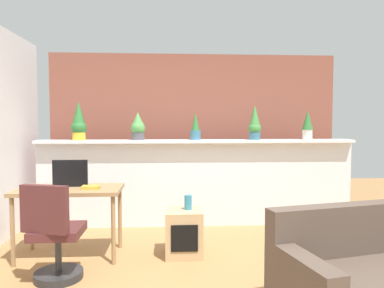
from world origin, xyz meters
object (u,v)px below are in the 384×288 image
object	(u,v)px
potted_plant_1	(138,127)
office_chair	(54,240)
potted_plant_0	(79,122)
potted_plant_4	(307,124)
couch	(379,279)
potted_plant_3	(255,124)
side_cube_shelf	(184,233)
desk	(70,196)
tv_monitor	(70,173)
book_on_desk	(91,187)
potted_plant_2	(195,128)
vase_on_shelf	(188,202)

from	to	relation	value
potted_plant_1	office_chair	size ratio (longest dim) A/B	0.42
potted_plant_0	potted_plant_4	distance (m)	3.18
potted_plant_1	couch	distance (m)	3.38
potted_plant_0	potted_plant_3	distance (m)	2.42
potted_plant_4	potted_plant_0	bearing A→B (deg)	179.68
potted_plant_4	side_cube_shelf	distance (m)	2.42
potted_plant_1	desk	world-z (taller)	potted_plant_1
tv_monitor	book_on_desk	distance (m)	0.33
potted_plant_2	potted_plant_4	bearing A→B (deg)	-0.69
potted_plant_0	tv_monitor	distance (m)	1.17
book_on_desk	vase_on_shelf	bearing A→B (deg)	3.41
potted_plant_4	tv_monitor	world-z (taller)	potted_plant_4
potted_plant_1	book_on_desk	distance (m)	1.40
potted_plant_0	side_cube_shelf	xyz separation A→B (m)	(1.38, -1.14, -1.20)
potted_plant_1	desk	bearing A→B (deg)	-120.08
potted_plant_2	side_cube_shelf	bearing A→B (deg)	-100.45
side_cube_shelf	book_on_desk	bearing A→B (deg)	-177.73
tv_monitor	book_on_desk	bearing A→B (deg)	-32.13
tv_monitor	potted_plant_0	bearing A→B (deg)	98.17
book_on_desk	desk	bearing A→B (deg)	162.04
vase_on_shelf	potted_plant_0	bearing A→B (deg)	142.03
potted_plant_0	potted_plant_1	world-z (taller)	potted_plant_0
desk	couch	distance (m)	3.00
tv_monitor	desk	bearing A→B (deg)	-83.48
desk	tv_monitor	distance (m)	0.25
tv_monitor	book_on_desk	size ratio (longest dim) A/B	2.02
potted_plant_4	tv_monitor	bearing A→B (deg)	-161.72
potted_plant_3	office_chair	distance (m)	2.99
potted_plant_3	desk	xyz separation A→B (m)	(-2.26, -1.07, -0.77)
potted_plant_4	desk	bearing A→B (deg)	-160.31
potted_plant_4	book_on_desk	distance (m)	3.08
potted_plant_1	office_chair	world-z (taller)	potted_plant_1
potted_plant_4	vase_on_shelf	xyz separation A→B (m)	(-1.75, -1.10, -0.84)
potted_plant_4	book_on_desk	bearing A→B (deg)	-157.33
couch	side_cube_shelf	bearing A→B (deg)	136.40
potted_plant_0	tv_monitor	world-z (taller)	potted_plant_0
potted_plant_3	office_chair	size ratio (longest dim) A/B	0.53
potted_plant_3	couch	xyz separation A→B (m)	(0.37, -2.45, -1.15)
potted_plant_0	potted_plant_1	bearing A→B (deg)	0.81
potted_plant_4	tv_monitor	size ratio (longest dim) A/B	1.10
book_on_desk	couch	world-z (taller)	couch
potted_plant_4	potted_plant_3	bearing A→B (deg)	-178.83
tv_monitor	office_chair	distance (m)	0.87
tv_monitor	couch	world-z (taller)	tv_monitor
potted_plant_1	side_cube_shelf	bearing A→B (deg)	-63.09
couch	potted_plant_2	bearing A→B (deg)	115.78
potted_plant_0	side_cube_shelf	size ratio (longest dim) A/B	1.06
potted_plant_0	potted_plant_3	size ratio (longest dim) A/B	1.09
potted_plant_4	office_chair	xyz separation A→B (m)	(-3.00, -1.70, -1.04)
side_cube_shelf	vase_on_shelf	distance (m)	0.33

